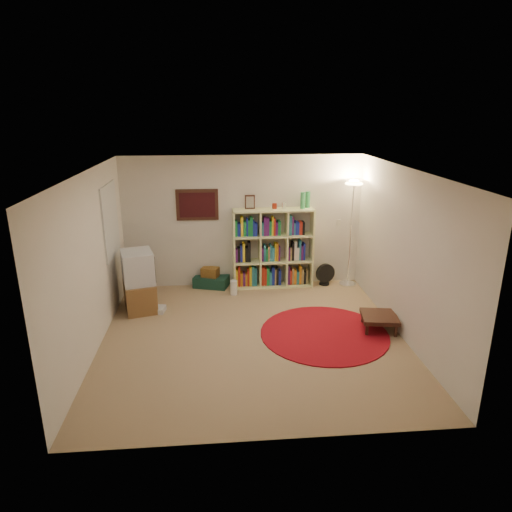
{
  "coord_description": "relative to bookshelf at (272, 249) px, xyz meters",
  "views": [
    {
      "loc": [
        -0.5,
        -6.16,
        3.3
      ],
      "look_at": [
        0.1,
        0.6,
        1.1
      ],
      "focal_mm": 32.0,
      "sensor_mm": 36.0,
      "label": 1
    }
  ],
  "objects": [
    {
      "name": "red_rug",
      "position": [
        0.57,
        -2.11,
        -0.73
      ],
      "size": [
        1.96,
        1.96,
        0.02
      ],
      "color": "maroon",
      "rests_on": "ground"
    },
    {
      "name": "paper_towel",
      "position": [
        -0.75,
        -0.43,
        -0.6
      ],
      "size": [
        0.15,
        0.15,
        0.27
      ],
      "rotation": [
        0.0,
        0.0,
        -0.13
      ],
      "color": "white",
      "rests_on": "ground"
    },
    {
      "name": "side_table",
      "position": [
        1.45,
        -2.04,
        -0.53
      ],
      "size": [
        0.62,
        0.62,
        0.25
      ],
      "rotation": [
        0.0,
        0.0,
        -0.16
      ],
      "color": "#331911",
      "rests_on": "ground"
    },
    {
      "name": "room",
      "position": [
        -0.59,
        -2.08,
        0.52
      ],
      "size": [
        4.54,
        4.54,
        2.54
      ],
      "color": "#9B7E5B",
      "rests_on": "ground"
    },
    {
      "name": "dvd_box",
      "position": [
        -2.1,
        -1.08,
        -0.69
      ],
      "size": [
        0.32,
        0.28,
        0.09
      ],
      "rotation": [
        0.0,
        0.0,
        -0.18
      ],
      "color": "silver",
      "rests_on": "ground"
    },
    {
      "name": "floor_fan",
      "position": [
        1.05,
        -0.09,
        -0.52
      ],
      "size": [
        0.38,
        0.24,
        0.43
      ],
      "rotation": [
        0.0,
        0.0,
        0.26
      ],
      "color": "black",
      "rests_on": "ground"
    },
    {
      "name": "wicker_basket",
      "position": [
        -1.19,
        0.02,
        -0.44
      ],
      "size": [
        0.37,
        0.32,
        0.18
      ],
      "rotation": [
        0.0,
        0.0,
        -0.38
      ],
      "color": "brown",
      "rests_on": "suitcase"
    },
    {
      "name": "suitcase",
      "position": [
        -1.17,
        0.04,
        -0.63
      ],
      "size": [
        0.73,
        0.58,
        0.21
      ],
      "rotation": [
        0.0,
        0.0,
        -0.29
      ],
      "color": "#13362A",
      "rests_on": "ground"
    },
    {
      "name": "bookshelf",
      "position": [
        0.0,
        0.0,
        0.0
      ],
      "size": [
        1.53,
        0.45,
        1.83
      ],
      "rotation": [
        0.0,
        0.0,
        0.01
      ],
      "color": "#FBFFAA",
      "rests_on": "ground"
    },
    {
      "name": "floor_lamp",
      "position": [
        1.5,
        -0.12,
        0.97
      ],
      "size": [
        0.42,
        0.42,
        2.06
      ],
      "rotation": [
        0.0,
        0.0,
        -0.06
      ],
      "color": "white",
      "rests_on": "ground"
    },
    {
      "name": "tv_stand",
      "position": [
        -2.37,
        -0.92,
        -0.24
      ],
      "size": [
        0.66,
        0.82,
        1.04
      ],
      "rotation": [
        0.0,
        0.0,
        0.27
      ],
      "color": "brown",
      "rests_on": "ground"
    }
  ]
}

